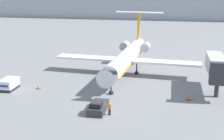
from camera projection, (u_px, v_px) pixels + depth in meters
ground_plane at (99, 112)px, 43.53m from camera, size 600.00×600.00×0.00m
terminal_building at (154, 3)px, 154.95m from camera, size 180.00×16.80×14.85m
airplane_main at (127, 56)px, 60.59m from camera, size 28.59×29.44×11.01m
pushback_tug at (98, 107)px, 43.49m from camera, size 2.21×4.74×1.75m
luggage_cart at (9, 84)px, 52.36m from camera, size 2.19×3.53×1.86m
worker_near_tug at (110, 108)px, 42.21m from camera, size 0.40×0.25×1.79m
traffic_cone_left at (38, 87)px, 52.84m from camera, size 0.61×0.61×0.73m
traffic_cone_right at (189, 97)px, 47.83m from camera, size 0.70×0.70×0.83m
jet_bridge at (217, 66)px, 49.88m from camera, size 3.20×10.76×6.19m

